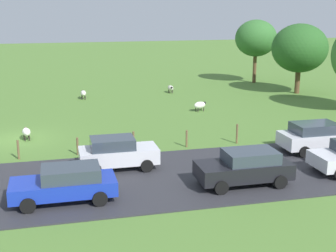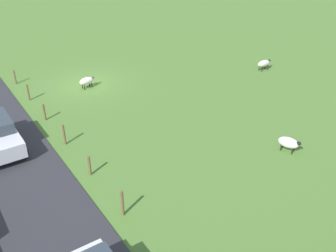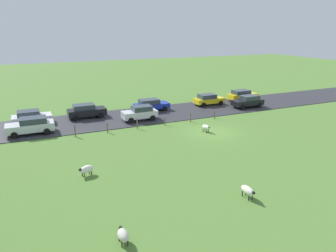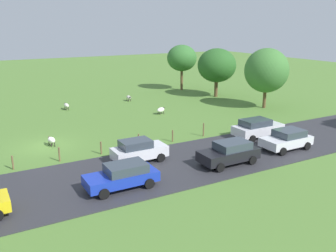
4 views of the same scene
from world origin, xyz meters
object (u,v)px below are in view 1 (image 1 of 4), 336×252
tree_0 (300,48)px  car_2 (318,136)px  sheep_0 (83,93)px  sheep_2 (200,105)px  tree_2 (256,38)px  car_0 (117,153)px  car_5 (245,167)px  sheep_1 (26,132)px  sheep_3 (171,88)px  car_4 (66,183)px

tree_0 → car_2: tree_0 is taller
sheep_0 → sheep_2: size_ratio=1.05×
sheep_2 → tree_2: size_ratio=0.18×
car_0 → car_5: size_ratio=0.91×
tree_0 → sheep_2: bearing=-65.1°
sheep_2 → tree_0: (-5.34, 11.48, 3.80)m
sheep_1 → tree_0: 27.03m
sheep_3 → tree_0: bearing=75.5°
sheep_0 → sheep_2: (7.33, 8.69, -0.03)m
sheep_0 → car_2: (19.16, 12.07, 0.39)m
tree_2 → car_2: size_ratio=1.48×
sheep_1 → sheep_2: (-5.26, 13.10, -0.01)m
sheep_0 → car_0: 19.46m
sheep_1 → car_0: car_0 is taller
sheep_3 → car_4: car_4 is taller
car_0 → car_2: bearing=91.4°
tree_0 → tree_2: (-6.92, -1.37, 0.49)m
sheep_1 → car_5: (10.44, 10.32, 0.40)m
car_2 → car_5: car_2 is taller
sheep_1 → car_0: size_ratio=0.30×
car_4 → car_5: bearing=89.8°
tree_2 → car_5: 31.03m
car_5 → sheep_1: bearing=-135.3°
tree_2 → car_4: size_ratio=1.51×
sheep_2 → sheep_3: (-8.39, -0.30, -0.03)m
sheep_2 → car_5: 15.95m
sheep_1 → tree_0: bearing=113.3°
tree_0 → car_4: size_ratio=1.47×
car_5 → car_4: bearing=-90.2°
tree_0 → car_5: bearing=-34.1°
tree_0 → car_5: tree_0 is taller
sheep_0 → sheep_2: 11.37m
sheep_0 → car_4: bearing=-5.8°
sheep_2 → car_4: bearing=-35.1°
car_5 → tree_0: bearing=145.9°
tree_0 → tree_2: 7.07m
car_5 → car_2: bearing=122.1°
car_4 → car_5: (0.02, 8.24, 0.05)m
car_5 → sheep_3: bearing=174.1°
car_4 → car_5: car_5 is taller
car_2 → car_5: 7.27m
sheep_1 → car_2: (6.57, 16.48, 0.41)m
tree_0 → car_5: 25.64m
car_2 → car_4: 14.91m
sheep_0 → sheep_1: bearing=-19.3°
sheep_1 → car_5: bearing=44.7°
tree_2 → tree_0: bearing=11.2°
sheep_1 → sheep_3: (-13.65, 12.80, -0.03)m
sheep_0 → car_0: (19.45, 0.39, 0.39)m
tree_0 → car_4: bearing=-46.9°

